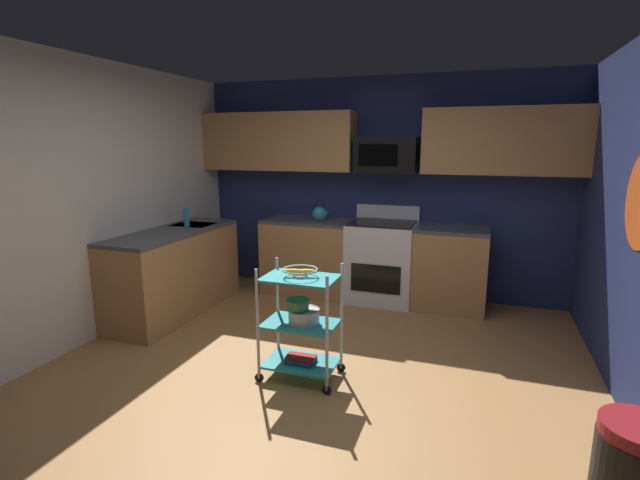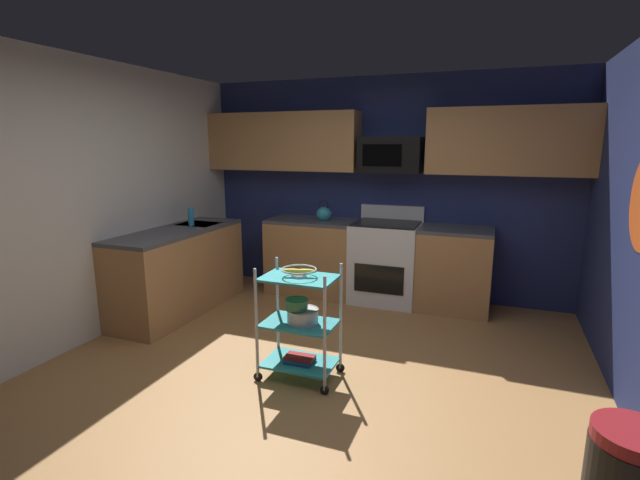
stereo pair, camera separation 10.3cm
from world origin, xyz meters
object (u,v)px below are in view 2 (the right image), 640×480
object	(u,v)px
oven_range	(386,261)
dish_soap_bottle	(191,217)
fruit_bowl	(299,271)
microwave	(391,155)
kettle	(324,214)
mixing_bowl_small	(297,304)
mixing_bowl_large	(303,316)
rolling_cart	(299,323)
book_stack	(300,359)

from	to	relation	value
oven_range	dish_soap_bottle	distance (m)	2.29
fruit_bowl	dish_soap_bottle	size ratio (longest dim) A/B	1.36
microwave	kettle	size ratio (longest dim) A/B	2.65
mixing_bowl_small	microwave	bearing A→B (deg)	83.99
kettle	dish_soap_bottle	distance (m)	1.55
mixing_bowl_large	mixing_bowl_small	size ratio (longest dim) A/B	1.38
rolling_cart	dish_soap_bottle	distance (m)	2.22
oven_range	dish_soap_bottle	bearing A→B (deg)	-156.28
microwave	fruit_bowl	xyz separation A→B (m)	(-0.22, -2.14, -0.82)
microwave	kettle	xyz separation A→B (m)	(-0.77, -0.11, -0.70)
fruit_bowl	microwave	bearing A→B (deg)	84.26
rolling_cart	mixing_bowl_small	world-z (taller)	rolling_cart
fruit_bowl	dish_soap_bottle	distance (m)	2.15
microwave	rolling_cart	world-z (taller)	microwave
microwave	mixing_bowl_large	bearing A→B (deg)	-94.98
rolling_cart	kettle	distance (m)	2.18
oven_range	mixing_bowl_small	bearing A→B (deg)	-96.33
oven_range	mixing_bowl_large	world-z (taller)	oven_range
mixing_bowl_small	dish_soap_bottle	bearing A→B (deg)	147.17
mixing_bowl_large	mixing_bowl_small	distance (m)	0.11
microwave	rolling_cart	size ratio (longest dim) A/B	0.77
mixing_bowl_large	microwave	bearing A→B (deg)	85.02
oven_range	kettle	size ratio (longest dim) A/B	4.17
microwave	mixing_bowl_small	size ratio (longest dim) A/B	3.85
oven_range	microwave	bearing A→B (deg)	90.26
mixing_bowl_large	fruit_bowl	bearing A→B (deg)	180.00
rolling_cart	kettle	world-z (taller)	kettle
mixing_bowl_small	dish_soap_bottle	distance (m)	2.19
book_stack	microwave	bearing A→B (deg)	84.26
fruit_bowl	mixing_bowl_small	world-z (taller)	fruit_bowl
oven_range	book_stack	bearing A→B (deg)	-96.04
rolling_cart	dish_soap_bottle	size ratio (longest dim) A/B	4.57
rolling_cart	oven_range	bearing A→B (deg)	83.96
fruit_bowl	kettle	size ratio (longest dim) A/B	1.03
oven_range	rolling_cart	xyz separation A→B (m)	(-0.22, -2.04, -0.03)
book_stack	dish_soap_bottle	bearing A→B (deg)	147.82
mixing_bowl_small	book_stack	bearing A→B (deg)	58.76
microwave	rolling_cart	xyz separation A→B (m)	(-0.22, -2.14, -1.25)
fruit_bowl	mixing_bowl_large	world-z (taller)	fruit_bowl
oven_range	rolling_cart	distance (m)	2.05
fruit_bowl	book_stack	distance (m)	0.73
mixing_bowl_large	kettle	size ratio (longest dim) A/B	0.95
rolling_cart	fruit_bowl	distance (m)	0.42
book_stack	mixing_bowl_small	bearing A→B (deg)	-121.24
mixing_bowl_large	dish_soap_bottle	distance (m)	2.23
microwave	oven_range	bearing A→B (deg)	-89.74
book_stack	kettle	xyz separation A→B (m)	(-0.56, 2.03, 0.85)
book_stack	dish_soap_bottle	world-z (taller)	dish_soap_bottle
kettle	mixing_bowl_small	bearing A→B (deg)	-75.20
book_stack	kettle	distance (m)	2.27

